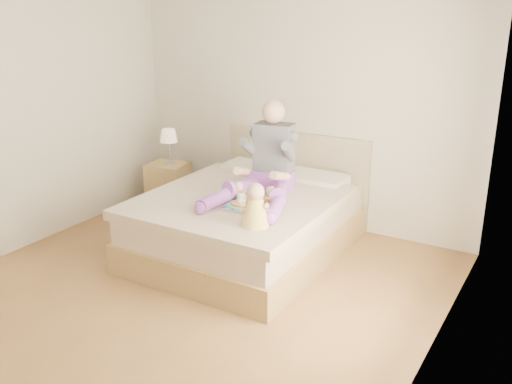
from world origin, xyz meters
The scene contains 7 objects.
room centered at (0.08, 0.01, 1.51)m, with size 4.02×4.22×2.71m.
bed centered at (0.00, 1.08, 0.32)m, with size 1.70×2.18×1.00m.
nightstand centered at (-1.49, 1.65, 0.27)m, with size 0.49×0.45×0.54m.
lamp centered at (-1.45, 1.65, 0.85)m, with size 0.20×0.20×0.41m.
adult centered at (0.17, 1.10, 0.88)m, with size 0.76×1.13×0.91m.
tray centered at (0.24, 0.68, 0.64)m, with size 0.45×0.38×0.12m.
baby centered at (0.49, 0.36, 0.76)m, with size 0.26×0.33×0.37m.
Camera 1 is at (2.72, -3.39, 2.39)m, focal length 40.00 mm.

